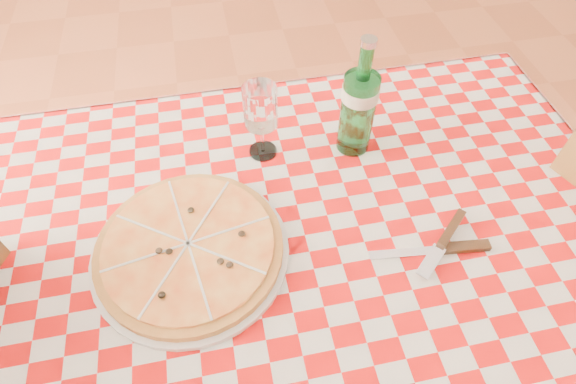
# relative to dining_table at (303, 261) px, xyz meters

# --- Properties ---
(dining_table) EXTENTS (1.20, 0.80, 0.75)m
(dining_table) POSITION_rel_dining_table_xyz_m (0.00, 0.00, 0.00)
(dining_table) COLOR brown
(dining_table) RESTS_ON ground
(tablecloth) EXTENTS (1.30, 0.90, 0.01)m
(tablecloth) POSITION_rel_dining_table_xyz_m (0.00, 0.00, 0.09)
(tablecloth) COLOR #AC0B0A
(tablecloth) RESTS_ON dining_table
(pizza_plate) EXTENTS (0.41, 0.41, 0.05)m
(pizza_plate) POSITION_rel_dining_table_xyz_m (-0.21, 0.00, 0.12)
(pizza_plate) COLOR #C78742
(pizza_plate) RESTS_ON tablecloth
(water_bottle) EXTENTS (0.09, 0.09, 0.26)m
(water_bottle) POSITION_rel_dining_table_xyz_m (0.15, 0.21, 0.23)
(water_bottle) COLOR #1B6C2E
(water_bottle) RESTS_ON tablecloth
(wine_glass) EXTENTS (0.08, 0.08, 0.17)m
(wine_glass) POSITION_rel_dining_table_xyz_m (-0.04, 0.23, 0.18)
(wine_glass) COLOR white
(wine_glass) RESTS_ON tablecloth
(cutlery) EXTENTS (0.29, 0.27, 0.03)m
(cutlery) POSITION_rel_dining_table_xyz_m (0.23, -0.08, 0.11)
(cutlery) COLOR silver
(cutlery) RESTS_ON tablecloth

